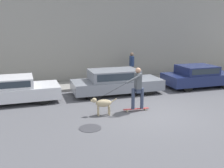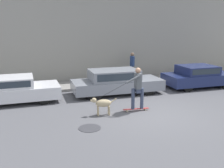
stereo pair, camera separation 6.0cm
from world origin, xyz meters
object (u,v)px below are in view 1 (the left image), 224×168
at_px(parked_car_0, 13,90).
at_px(parked_car_2, 198,76).
at_px(dog, 103,104).
at_px(skateboarder, 137,86).
at_px(parked_car_1, 116,82).
at_px(pedestrian_with_bag, 132,65).

xyz_separation_m(parked_car_0, parked_car_2, (9.77, 0.00, 0.02)).
distance_m(dog, skateboarder, 1.58).
distance_m(parked_car_1, skateboarder, 2.84).
height_order(parked_car_1, parked_car_2, parked_car_1).
bearing_deg(skateboarder, dog, 8.39).
height_order(dog, skateboarder, skateboarder).
height_order(parked_car_0, dog, parked_car_0).
bearing_deg(parked_car_1, skateboarder, -90.84).
relative_size(parked_car_0, parked_car_1, 0.88).
bearing_deg(parked_car_1, dog, -117.69).
xyz_separation_m(parked_car_1, dog, (-1.55, -2.88, -0.14)).
bearing_deg(skateboarder, parked_car_0, -24.63).
height_order(parked_car_0, parked_car_2, parked_car_2).
height_order(parked_car_0, parked_car_1, parked_car_1).
relative_size(parked_car_1, dog, 4.46).
relative_size(parked_car_2, pedestrian_with_bag, 2.36).
distance_m(parked_car_0, dog, 4.42).
bearing_deg(dog, pedestrian_with_bag, -113.75).
xyz_separation_m(parked_car_1, pedestrian_with_bag, (1.86, 2.46, 0.44)).
distance_m(parked_car_1, pedestrian_with_bag, 3.11).
distance_m(parked_car_0, parked_car_2, 9.78).
xyz_separation_m(parked_car_1, skateboarder, (-0.07, -2.81, 0.41)).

